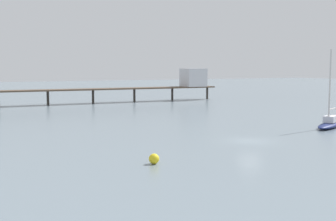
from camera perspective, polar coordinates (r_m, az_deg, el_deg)
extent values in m
plane|color=slate|center=(44.66, 10.86, -3.99)|extent=(400.00, 400.00, 0.00)
cube|color=brown|center=(90.70, -9.90, 2.78)|extent=(57.24, 5.10, 0.30)
cylinder|color=#38332D|center=(88.71, -15.61, 1.60)|extent=(0.50, 0.50, 2.77)
cylinder|color=#38332D|center=(90.79, -9.89, 1.82)|extent=(0.50, 0.50, 2.77)
cylinder|color=#38332D|center=(93.73, -4.48, 2.00)|extent=(0.50, 0.50, 2.77)
cylinder|color=#38332D|center=(97.45, 0.57, 2.16)|extent=(0.50, 0.50, 2.77)
cylinder|color=#38332D|center=(101.87, 5.21, 2.30)|extent=(0.50, 0.50, 2.77)
cube|color=silver|center=(99.81, 3.35, 4.39)|extent=(4.94, 4.94, 4.11)
ellipsoid|color=navy|center=(56.94, 20.54, -1.83)|extent=(7.12, 4.82, 0.65)
cube|color=silver|center=(57.40, 20.72, -1.05)|extent=(2.69, 2.21, 0.79)
cylinder|color=silver|center=(56.20, 20.62, 3.01)|extent=(0.20, 0.20, 8.99)
cylinder|color=silver|center=(57.74, 20.88, 0.20)|extent=(2.58, 1.41, 0.16)
sphere|color=yellow|center=(33.56, -1.86, -6.40)|extent=(0.82, 0.82, 0.82)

